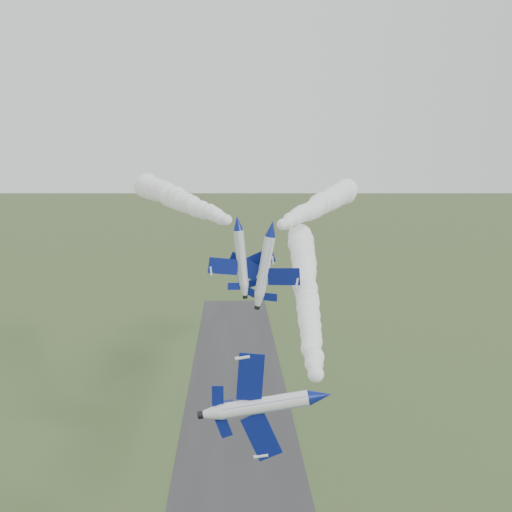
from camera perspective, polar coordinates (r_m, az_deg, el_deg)
The scene contains 7 objects.
runway at distance 107.98m, azimuth -1.66°, elevation -21.32°, with size 24.00×260.00×0.04m, color #2F2F32.
jet_lead at distance 58.18m, azimuth 6.46°, elevation -13.78°, with size 4.12×13.49×10.98m.
smoke_trail_jet_lead at distance 94.72m, azimuth 4.94°, elevation -2.61°, with size 5.29×71.72×5.29m, color white, non-canonical shape.
jet_pair_left at distance 86.65m, azimuth -1.82°, elevation 3.34°, with size 10.96×12.74×3.27m.
smoke_trail_jet_pair_left at distance 118.59m, azimuth -7.93°, elevation 5.69°, with size 5.73×61.90×5.73m, color white, non-canonical shape.
jet_pair_right at distance 85.85m, azimuth 1.55°, elevation 2.76°, with size 11.64×13.61×3.90m.
smoke_trail_jet_pair_right at distance 121.35m, azimuth 6.67°, elevation 5.25°, with size 5.89×67.15×5.89m, color white, non-canonical shape.
Camera 1 is at (-1.15, -62.78, 55.26)m, focal length 40.00 mm.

